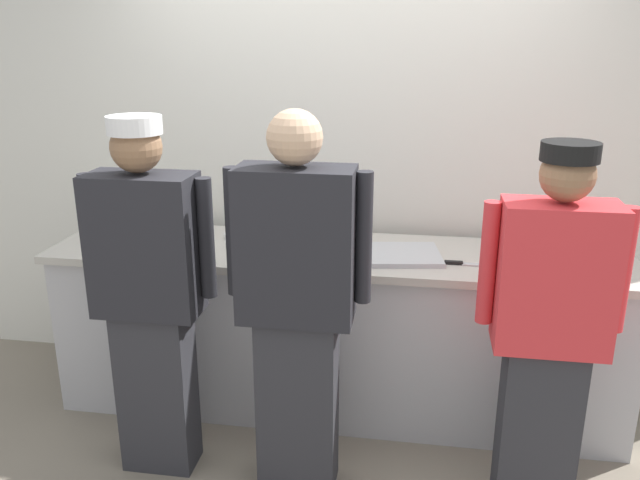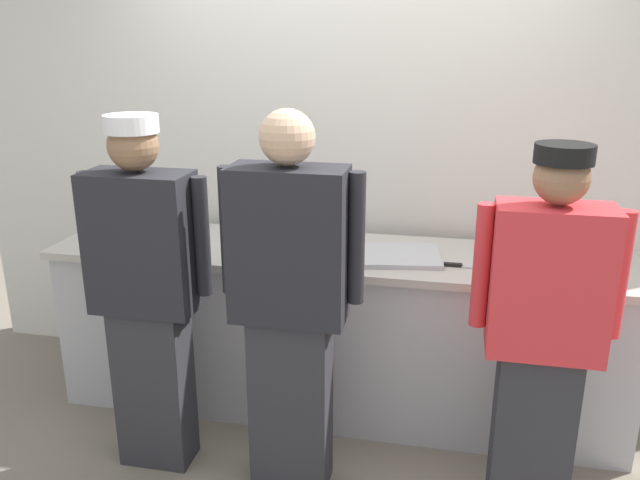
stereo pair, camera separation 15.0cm
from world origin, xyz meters
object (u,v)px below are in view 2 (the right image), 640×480
at_px(chef_center, 290,300).
at_px(chef_near_left, 146,289).
at_px(ramekin_orange_sauce, 235,235).
at_px(squeeze_bottle_primary, 128,214).
at_px(plate_stack_front, 518,255).
at_px(ramekin_green_sauce, 562,254).
at_px(ramekin_red_sauce, 574,268).
at_px(chef_far_right, 544,331).
at_px(mixing_bowl_steel, 308,237).
at_px(chefs_knife, 467,266).
at_px(sheet_tray, 398,256).
at_px(ramekin_yellow_sauce, 237,243).
at_px(plate_stack_rear, 157,237).

bearing_deg(chef_center, chef_near_left, 177.26).
bearing_deg(ramekin_orange_sauce, chef_near_left, -102.30).
height_order(chef_center, squeeze_bottle_primary, chef_center).
bearing_deg(plate_stack_front, ramekin_green_sauce, 13.83).
relative_size(ramekin_red_sauce, ramekin_green_sauce, 1.05).
relative_size(plate_stack_front, ramekin_red_sauce, 2.05).
bearing_deg(ramekin_red_sauce, chef_near_left, -163.62).
relative_size(chef_near_left, chef_center, 0.97).
relative_size(ramekin_orange_sauce, ramekin_red_sauce, 1.03).
xyz_separation_m(chef_far_right, mixing_bowl_steel, (-1.12, 0.65, 0.12)).
relative_size(plate_stack_front, chefs_knife, 0.71).
bearing_deg(chef_far_right, sheet_tray, 136.09).
distance_m(mixing_bowl_steel, sheet_tray, 0.49).
height_order(plate_stack_front, ramekin_orange_sauce, plate_stack_front).
relative_size(chef_near_left, ramekin_yellow_sauce, 16.04).
xyz_separation_m(ramekin_red_sauce, ramekin_green_sauce, (-0.03, 0.19, 0.00)).
xyz_separation_m(chef_center, plate_stack_rear, (-0.89, 0.60, 0.04)).
distance_m(chef_near_left, chefs_knife, 1.53).
xyz_separation_m(ramekin_orange_sauce, ramekin_red_sauce, (1.76, -0.20, 0.00)).
relative_size(sheet_tray, squeeze_bottle_primary, 2.06).
distance_m(chef_center, mixing_bowl_steel, 0.68).
bearing_deg(chefs_knife, ramekin_orange_sauce, 170.20).
bearing_deg(plate_stack_rear, ramekin_red_sauce, 0.04).
height_order(ramekin_orange_sauce, ramekin_red_sauce, ramekin_red_sauce).
bearing_deg(chef_near_left, ramekin_yellow_sauce, 70.39).
height_order(ramekin_red_sauce, ramekin_green_sauce, ramekin_green_sauce).
bearing_deg(chefs_knife, sheet_tray, 168.74).
xyz_separation_m(plate_stack_rear, chefs_knife, (1.64, -0.02, -0.04)).
xyz_separation_m(chef_center, sheet_tray, (0.41, 0.64, 0.01)).
bearing_deg(chef_near_left, plate_stack_front, 22.71).
bearing_deg(sheet_tray, ramekin_red_sauce, -3.05).
bearing_deg(sheet_tray, ramekin_green_sauce, 10.26).
bearing_deg(chef_far_right, squeeze_bottle_primary, 160.38).
relative_size(squeeze_bottle_primary, ramekin_yellow_sauce, 1.93).
distance_m(plate_stack_front, plate_stack_rear, 1.90).
height_order(sheet_tray, ramekin_green_sauce, ramekin_green_sauce).
bearing_deg(chef_near_left, ramekin_green_sauce, 21.74).
distance_m(chef_center, ramekin_red_sauce, 1.38).
bearing_deg(ramekin_green_sauce, chef_far_right, -102.55).
relative_size(plate_stack_rear, sheet_tray, 0.51).
xyz_separation_m(squeeze_bottle_primary, ramekin_green_sauce, (2.40, -0.03, -0.07)).
distance_m(chef_near_left, plate_stack_rear, 0.61).
distance_m(mixing_bowl_steel, ramekin_red_sauce, 1.32).
height_order(ramekin_red_sauce, chefs_knife, ramekin_red_sauce).
distance_m(ramekin_green_sauce, ramekin_yellow_sauce, 1.69).
relative_size(chef_far_right, squeeze_bottle_primary, 7.98).
bearing_deg(mixing_bowl_steel, ramekin_orange_sauce, 164.96).
height_order(plate_stack_front, chefs_knife, plate_stack_front).
height_order(ramekin_orange_sauce, chefs_knife, ramekin_orange_sauce).
distance_m(ramekin_red_sauce, ramekin_yellow_sauce, 1.71).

